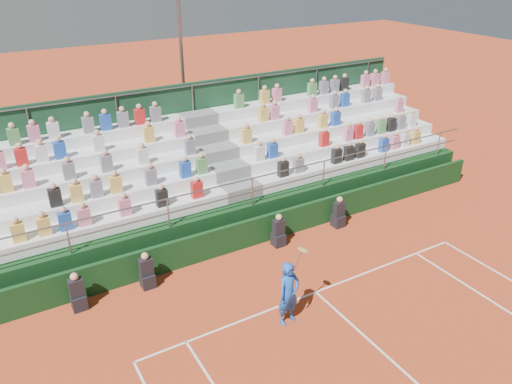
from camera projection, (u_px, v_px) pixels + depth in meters
ground at (316, 292)px, 14.65m from camera, size 90.00×90.00×0.00m
courtside_wall at (260, 230)px, 16.91m from camera, size 20.00×0.15×1.00m
line_officials at (221, 250)px, 15.80m from camera, size 9.56×0.40×1.19m
grandstand at (218, 180)px, 19.17m from camera, size 20.00×5.20×4.40m
tennis_player at (289, 293)px, 13.12m from camera, size 0.90×0.54×2.22m
floodlight_mast at (182, 61)px, 22.47m from camera, size 0.60×0.25×7.66m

